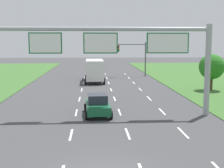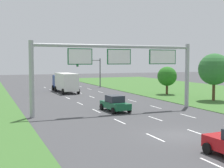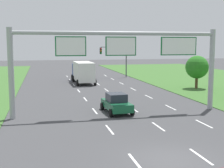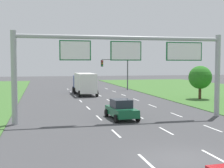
{
  "view_description": "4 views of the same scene",
  "coord_description": "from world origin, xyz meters",
  "views": [
    {
      "loc": [
        -0.34,
        -12.68,
        5.66
      ],
      "look_at": [
        1.34,
        15.38,
        1.85
      ],
      "focal_mm": 50.0,
      "sensor_mm": 36.0,
      "label": 1
    },
    {
      "loc": [
        -12.25,
        -18.09,
        5.19
      ],
      "look_at": [
        0.16,
        12.4,
        2.7
      ],
      "focal_mm": 50.0,
      "sensor_mm": 36.0,
      "label": 2
    },
    {
      "loc": [
        -6.09,
        -14.03,
        5.74
      ],
      "look_at": [
        0.14,
        13.65,
        2.1
      ],
      "focal_mm": 50.0,
      "sensor_mm": 36.0,
      "label": 3
    },
    {
      "loc": [
        -6.53,
        -13.48,
        4.55
      ],
      "look_at": [
        0.16,
        15.38,
        2.61
      ],
      "focal_mm": 50.0,
      "sensor_mm": 36.0,
      "label": 4
    }
  ],
  "objects": [
    {
      "name": "lane_dashes_inner_left",
      "position": [
        -1.75,
        12.0,
        0.0
      ],
      "size": [
        0.14,
        62.4,
        0.01
      ],
      "color": "white",
      "rests_on": "ground_plane"
    },
    {
      "name": "car_lead_silver",
      "position": [
        -0.05,
        11.07,
        0.79
      ],
      "size": [
        2.2,
        4.02,
        1.63
      ],
      "rotation": [
        0.0,
        0.0,
        0.06
      ],
      "color": "#145633",
      "rests_on": "ground_plane"
    },
    {
      "name": "roadside_tree_far",
      "position": [
        13.34,
        22.56,
        2.79
      ],
      "size": [
        2.94,
        2.94,
        4.27
      ],
      "color": "#513823",
      "rests_on": "ground_plane"
    },
    {
      "name": "lane_dashes_slip",
      "position": [
        5.25,
        12.0,
        0.0
      ],
      "size": [
        0.14,
        62.4,
        0.01
      ],
      "color": "white",
      "rests_on": "ground_plane"
    },
    {
      "name": "traffic_light_mast",
      "position": [
        6.3,
        38.32,
        3.87
      ],
      "size": [
        4.76,
        0.49,
        5.6
      ],
      "color": "#47494F",
      "rests_on": "ground_plane"
    },
    {
      "name": "box_truck",
      "position": [
        -0.2,
        31.94,
        1.71
      ],
      "size": [
        2.79,
        8.6,
        3.14
      ],
      "rotation": [
        0.0,
        0.0,
        0.02
      ],
      "color": "navy",
      "rests_on": "ground_plane"
    },
    {
      "name": "lane_dashes_inner_right",
      "position": [
        1.75,
        12.0,
        0.0
      ],
      "size": [
        0.14,
        62.4,
        0.01
      ],
      "color": "white",
      "rests_on": "ground_plane"
    },
    {
      "name": "sign_gantry",
      "position": [
        0.26,
        10.63,
        4.93
      ],
      "size": [
        17.24,
        0.44,
        7.0
      ],
      "color": "#9EA0A5",
      "rests_on": "ground_plane"
    },
    {
      "name": "ground_plane",
      "position": [
        0.0,
        0.0,
        0.0
      ],
      "size": [
        200.0,
        200.0,
        0.0
      ],
      "primitive_type": "plane",
      "color": "#424244"
    }
  ]
}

